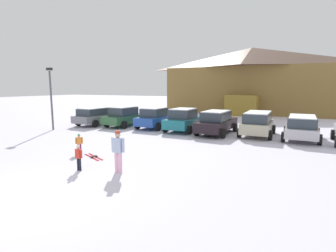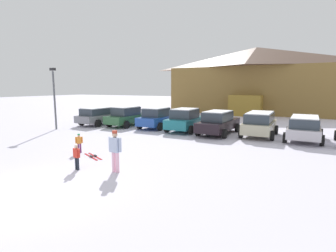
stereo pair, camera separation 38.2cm
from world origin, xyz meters
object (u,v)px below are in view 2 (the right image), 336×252
(parked_grey_wagon, at_px, (101,115))
(parked_silver_wagon, at_px, (304,127))
(lamp_post, at_px, (54,95))
(skier_child_in_red_jacket, at_px, (77,156))
(ski_lodge, at_px, (255,80))
(skier_child_in_orange_jacket, at_px, (79,142))
(parked_blue_hatchback, at_px, (157,118))
(parked_black_sedan, at_px, (218,122))
(parked_beige_suv, at_px, (260,123))
(parked_green_coupe, at_px, (127,116))
(skier_adult_in_blue_parka, at_px, (115,149))
(pair_of_skis, at_px, (93,156))
(parked_teal_hatchback, at_px, (185,120))

(parked_grey_wagon, distance_m, parked_silver_wagon, 16.23)
(lamp_post, bearing_deg, skier_child_in_red_jacket, -35.82)
(parked_silver_wagon, bearing_deg, ski_lodge, 108.50)
(ski_lodge, distance_m, skier_child_in_orange_jacket, 27.33)
(parked_blue_hatchback, bearing_deg, parked_black_sedan, -5.33)
(parked_beige_suv, distance_m, skier_child_in_red_jacket, 12.36)
(lamp_post, bearing_deg, parked_silver_wagon, 13.23)
(parked_green_coupe, relative_size, skier_child_in_orange_jacket, 4.40)
(skier_child_in_red_jacket, bearing_deg, lamp_post, 144.18)
(parked_blue_hatchback, relative_size, parked_beige_suv, 1.00)
(parked_black_sedan, height_order, skier_child_in_orange_jacket, parked_black_sedan)
(parked_blue_hatchback, bearing_deg, lamp_post, -146.96)
(skier_adult_in_blue_parka, bearing_deg, parked_black_sedan, 83.72)
(ski_lodge, xyz_separation_m, skier_child_in_orange_jacket, (-4.13, -26.76, -3.70))
(skier_adult_in_blue_parka, bearing_deg, parked_grey_wagon, 133.74)
(pair_of_skis, bearing_deg, parked_grey_wagon, 129.44)
(parked_green_coupe, distance_m, parked_silver_wagon, 13.57)
(parked_blue_hatchback, height_order, pair_of_skis, parked_blue_hatchback)
(parked_beige_suv, relative_size, parked_silver_wagon, 0.98)
(parked_green_coupe, height_order, parked_blue_hatchback, same)
(parked_teal_hatchback, xyz_separation_m, parked_black_sedan, (2.60, -0.11, -0.02))
(ski_lodge, height_order, lamp_post, ski_lodge)
(parked_beige_suv, bearing_deg, parked_teal_hatchback, -176.17)
(parked_beige_suv, bearing_deg, pair_of_skis, -124.13)
(ski_lodge, xyz_separation_m, parked_blue_hatchback, (-4.73, -17.71, -3.43))
(ski_lodge, bearing_deg, skier_child_in_red_jacket, -94.21)
(parked_blue_hatchback, distance_m, parked_beige_suv, 8.04)
(parked_grey_wagon, bearing_deg, parked_black_sedan, 0.20)
(ski_lodge, xyz_separation_m, parked_teal_hatchback, (-2.03, -18.09, -3.40))
(ski_lodge, bearing_deg, lamp_post, -117.43)
(skier_child_in_orange_jacket, height_order, skier_child_in_red_jacket, skier_child_in_red_jacket)
(parked_green_coupe, relative_size, parked_blue_hatchback, 1.07)
(parked_teal_hatchback, xyz_separation_m, parked_beige_suv, (5.34, 0.36, 0.03))
(ski_lodge, distance_m, parked_blue_hatchback, 18.65)
(skier_child_in_orange_jacket, bearing_deg, skier_child_in_red_jacket, -45.85)
(skier_child_in_red_jacket, height_order, lamp_post, lamp_post)
(pair_of_skis, bearing_deg, skier_adult_in_blue_parka, -28.36)
(parked_beige_suv, bearing_deg, parked_grey_wagon, -177.86)
(ski_lodge, relative_size, parked_beige_suv, 5.18)
(parked_grey_wagon, height_order, parked_black_sedan, parked_black_sedan)
(skier_child_in_red_jacket, bearing_deg, pair_of_skis, 115.54)
(parked_teal_hatchback, distance_m, parked_beige_suv, 5.35)
(parked_green_coupe, height_order, skier_adult_in_blue_parka, parked_green_coupe)
(skier_adult_in_blue_parka, bearing_deg, ski_lodge, 88.90)
(parked_green_coupe, distance_m, parked_black_sedan, 8.13)
(parked_grey_wagon, distance_m, parked_black_sedan, 10.78)
(parked_grey_wagon, bearing_deg, parked_silver_wagon, 0.93)
(parked_grey_wagon, relative_size, parked_silver_wagon, 1.14)
(parked_blue_hatchback, height_order, parked_black_sedan, parked_blue_hatchback)
(ski_lodge, xyz_separation_m, parked_silver_wagon, (6.02, -17.98, -3.43))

